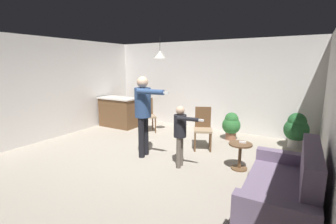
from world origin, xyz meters
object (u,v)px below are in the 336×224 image
object	(u,v)px
person_adult	(143,108)
potted_plant_corner	(231,125)
dining_chair_by_counter	(203,126)
couch_floral	(284,193)
side_table_by_couch	(240,153)
person_child	(181,130)
potted_plant_by_wall	(296,129)
kitchen_counter	(119,112)
dining_chair_near_wall	(147,114)
spare_remote_on_table	(243,142)

from	to	relation	value
person_adult	potted_plant_corner	bearing A→B (deg)	142.97
dining_chair_by_counter	couch_floral	bearing A→B (deg)	111.02
side_table_by_couch	person_child	size ratio (longest dim) A/B	0.42
person_adult	dining_chair_by_counter	size ratio (longest dim) A/B	1.75
couch_floral	potted_plant_corner	distance (m)	3.39
person_child	potted_plant_by_wall	world-z (taller)	person_child
kitchen_counter	dining_chair_by_counter	bearing A→B (deg)	-10.27
kitchen_counter	dining_chair_near_wall	size ratio (longest dim) A/B	1.26
dining_chair_by_counter	dining_chair_near_wall	bearing A→B (deg)	-40.17
side_table_by_couch	spare_remote_on_table	xyz separation A→B (m)	(0.03, 0.04, 0.21)
person_adult	person_child	bearing A→B (deg)	77.08
couch_floral	dining_chair_by_counter	bearing A→B (deg)	43.43
kitchen_counter	side_table_by_couch	distance (m)	4.45
kitchen_counter	side_table_by_couch	xyz separation A→B (m)	(4.25, -1.32, -0.15)
person_child	dining_chair_by_counter	xyz separation A→B (m)	(-0.05, 1.23, -0.21)
side_table_by_couch	person_child	bearing A→B (deg)	-154.79
dining_chair_by_counter	potted_plant_by_wall	distance (m)	2.25
couch_floral	person_child	world-z (taller)	person_child
dining_chair_by_counter	potted_plant_by_wall	xyz separation A→B (m)	(1.92, 1.17, -0.07)
side_table_by_couch	spare_remote_on_table	world-z (taller)	spare_remote_on_table
couch_floral	person_adult	xyz separation A→B (m)	(-2.89, 0.82, 0.76)
dining_chair_near_wall	potted_plant_by_wall	world-z (taller)	dining_chair_near_wall
side_table_by_couch	potted_plant_corner	world-z (taller)	potted_plant_corner
potted_plant_corner	spare_remote_on_table	distance (m)	1.90
dining_chair_by_counter	potted_plant_by_wall	bearing A→B (deg)	-173.13
dining_chair_by_counter	spare_remote_on_table	distance (m)	1.31
couch_floral	dining_chair_near_wall	distance (m)	4.72
side_table_by_couch	dining_chair_near_wall	xyz separation A→B (m)	(-3.10, 1.31, 0.22)
person_child	potted_plant_corner	world-z (taller)	person_child
side_table_by_couch	dining_chair_near_wall	bearing A→B (deg)	157.09
potted_plant_by_wall	person_adult	bearing A→B (deg)	-141.15
couch_floral	side_table_by_couch	world-z (taller)	couch_floral
couch_floral	kitchen_counter	world-z (taller)	couch_floral
person_adult	potted_plant_corner	xyz separation A→B (m)	(1.30, 2.17, -0.68)
dining_chair_by_counter	potted_plant_corner	size ratio (longest dim) A/B	1.35
spare_remote_on_table	side_table_by_couch	bearing A→B (deg)	-121.34
side_table_by_couch	person_adult	size ratio (longest dim) A/B	0.30
person_child	potted_plant_corner	bearing A→B (deg)	165.45
couch_floral	dining_chair_near_wall	bearing A→B (deg)	55.82
side_table_by_couch	potted_plant_by_wall	distance (m)	2.09
dining_chair_near_wall	kitchen_counter	bearing A→B (deg)	-47.63
couch_floral	dining_chair_by_counter	world-z (taller)	same
potted_plant_by_wall	spare_remote_on_table	bearing A→B (deg)	-113.52
side_table_by_couch	person_adult	distance (m)	2.17
person_adult	potted_plant_by_wall	bearing A→B (deg)	122.66
person_adult	spare_remote_on_table	bearing A→B (deg)	95.50
person_adult	dining_chair_by_counter	xyz separation A→B (m)	(0.92, 1.12, -0.54)
kitchen_counter	spare_remote_on_table	size ratio (longest dim) A/B	9.69
couch_floral	dining_chair_by_counter	distance (m)	2.78
potted_plant_corner	potted_plant_by_wall	distance (m)	1.55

